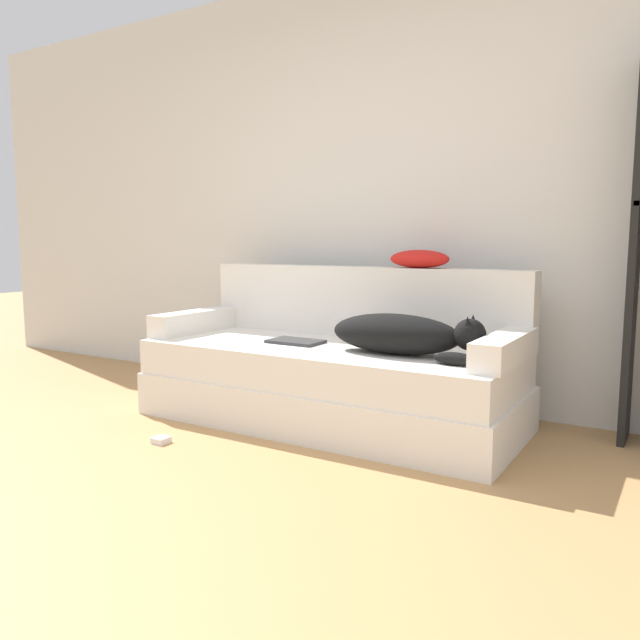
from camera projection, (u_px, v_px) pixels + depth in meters
ground_plane at (77, 564)px, 1.97m from camera, size 20.00×20.00×0.00m
wall_back at (400, 187)px, 3.87m from camera, size 7.82×0.06×2.70m
couch at (329, 384)px, 3.49m from camera, size 2.10×0.89×0.44m
couch_backrest at (361, 302)px, 3.75m from camera, size 2.06×0.15×0.42m
couch_arm_left at (197, 321)px, 3.95m from camera, size 0.15×0.70×0.14m
couch_arm_right at (505, 349)px, 2.95m from camera, size 0.15×0.70×0.14m
dog at (402, 334)px, 3.16m from camera, size 0.82×0.31×0.22m
laptop at (296, 341)px, 3.53m from camera, size 0.30×0.19×0.02m
throw_pillow at (419, 259)px, 3.54m from camera, size 0.35×0.21×0.10m
power_adapter at (161, 440)px, 3.15m from camera, size 0.08×0.08×0.03m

